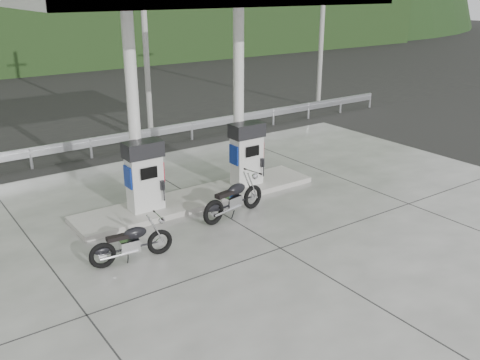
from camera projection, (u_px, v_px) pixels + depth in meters
ground at (254, 233)px, 12.82m from camera, size 160.00×160.00×0.00m
forecourt_apron at (254, 233)px, 12.81m from camera, size 18.00×14.00×0.02m
pump_island at (200, 198)px, 14.70m from camera, size 7.00×1.40×0.15m
gas_pump_left at (144, 176)px, 13.49m from camera, size 0.95×0.55×1.80m
gas_pump_right at (247, 154)px, 15.23m from camera, size 0.95×0.55×1.80m
canopy_column_left at (133, 111)px, 13.25m from camera, size 0.30×0.30×5.00m
canopy_column_right at (239, 96)px, 14.99m from camera, size 0.30×0.30×5.00m
guardrail at (117, 134)px, 18.70m from camera, size 26.00×0.16×1.42m
road at (84, 132)px, 21.62m from camera, size 60.00×7.00×0.01m
utility_pole_b at (145, 31)px, 19.81m from camera, size 0.22×0.22×8.00m
utility_pole_c at (322, 22)px, 24.70m from camera, size 0.22×0.22×8.00m
motorcycle_left at (131, 243)px, 11.38m from camera, size 1.77×0.71×0.82m
motorcycle_right at (234, 199)px, 13.59m from camera, size 2.01×0.96×0.91m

